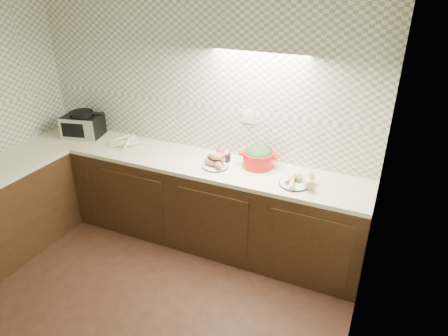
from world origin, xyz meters
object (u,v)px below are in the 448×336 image
at_px(parsnip_pile, 123,141).
at_px(sweet_potato_plate, 216,161).
at_px(toaster_oven, 83,125).
at_px(onion_bowl, 222,156).
at_px(veg_plate, 301,180).
at_px(dutch_oven, 258,157).

relative_size(parsnip_pile, sweet_potato_plate, 1.82).
xyz_separation_m(toaster_oven, onion_bowl, (1.67, 0.05, -0.08)).
bearing_deg(veg_plate, dutch_oven, 158.09).
height_order(dutch_oven, veg_plate, dutch_oven).
distance_m(onion_bowl, dutch_oven, 0.37).
height_order(toaster_oven, veg_plate, toaster_oven).
height_order(sweet_potato_plate, onion_bowl, sweet_potato_plate).
bearing_deg(dutch_oven, parsnip_pile, 175.23).
height_order(toaster_oven, dutch_oven, toaster_oven).
distance_m(parsnip_pile, onion_bowl, 1.13).
relative_size(sweet_potato_plate, dutch_oven, 0.69).
relative_size(parsnip_pile, dutch_oven, 1.25).
bearing_deg(parsnip_pile, dutch_oven, 3.31).
relative_size(toaster_oven, parsnip_pile, 1.00).
xyz_separation_m(onion_bowl, dutch_oven, (0.37, 0.01, 0.05)).
xyz_separation_m(dutch_oven, veg_plate, (0.46, -0.18, -0.06)).
relative_size(onion_bowl, veg_plate, 0.50).
bearing_deg(toaster_oven, dutch_oven, -12.39).
relative_size(toaster_oven, sweet_potato_plate, 1.82).
distance_m(toaster_oven, sweet_potato_plate, 1.69).
height_order(toaster_oven, sweet_potato_plate, toaster_oven).
relative_size(sweet_potato_plate, veg_plate, 0.75).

